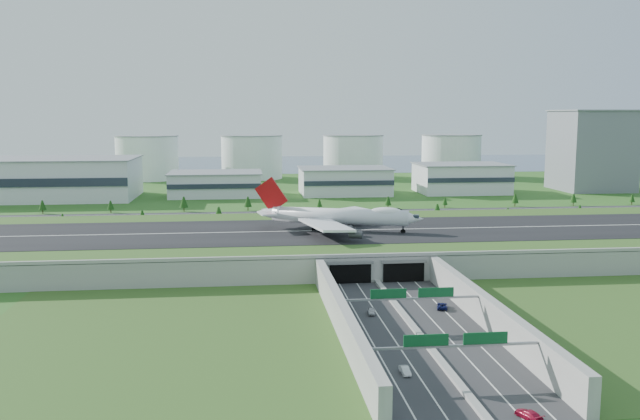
{
  "coord_description": "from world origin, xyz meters",
  "views": [
    {
      "loc": [
        -40.61,
        -254.24,
        52.21
      ],
      "look_at": [
        -8.56,
        35.0,
        11.31
      ],
      "focal_mm": 38.0,
      "sensor_mm": 36.0,
      "label": 1
    }
  ],
  "objects": [
    {
      "name": "ground",
      "position": [
        0.0,
        0.0,
        0.0
      ],
      "size": [
        1200.0,
        1200.0,
        0.0
      ],
      "primitive_type": "plane",
      "color": "#2A561A",
      "rests_on": "ground"
    },
    {
      "name": "airfield_deck",
      "position": [
        0.0,
        -0.09,
        4.12
      ],
      "size": [
        520.0,
        100.0,
        9.2
      ],
      "color": "gray",
      "rests_on": "ground"
    },
    {
      "name": "underpass_road",
      "position": [
        0.0,
        -99.42,
        3.43
      ],
      "size": [
        38.8,
        120.4,
        8.0
      ],
      "color": "#28282B",
      "rests_on": "ground"
    },
    {
      "name": "sign_gantry_near",
      "position": [
        0.0,
        -95.04,
        6.95
      ],
      "size": [
        38.7,
        0.7,
        9.8
      ],
      "color": "gray",
      "rests_on": "ground"
    },
    {
      "name": "sign_gantry_far",
      "position": [
        0.0,
        -130.04,
        6.95
      ],
      "size": [
        38.7,
        0.7,
        9.8
      ],
      "color": "gray",
      "rests_on": "ground"
    },
    {
      "name": "north_expressway",
      "position": [
        0.0,
        95.0,
        0.06
      ],
      "size": [
        560.0,
        36.0,
        0.12
      ],
      "primitive_type": "cube",
      "color": "#28282B",
      "rests_on": "ground"
    },
    {
      "name": "tree_row",
      "position": [
        8.51,
        94.97,
        4.62
      ],
      "size": [
        504.96,
        48.61,
        8.26
      ],
      "color": "#3D2819",
      "rests_on": "ground"
    },
    {
      "name": "hangar_west",
      "position": [
        -170.0,
        185.0,
        12.5
      ],
      "size": [
        120.0,
        60.0,
        25.0
      ],
      "primitive_type": "cube",
      "color": "silver",
      "rests_on": "ground"
    },
    {
      "name": "hangar_mid_a",
      "position": [
        -60.0,
        190.0,
        7.5
      ],
      "size": [
        58.0,
        42.0,
        15.0
      ],
      "primitive_type": "cube",
      "color": "silver",
      "rests_on": "ground"
    },
    {
      "name": "hangar_mid_b",
      "position": [
        25.0,
        190.0,
        8.5
      ],
      "size": [
        58.0,
        42.0,
        17.0
      ],
      "primitive_type": "cube",
      "color": "silver",
      "rests_on": "ground"
    },
    {
      "name": "hangar_mid_c",
      "position": [
        105.0,
        190.0,
        9.5
      ],
      "size": [
        58.0,
        42.0,
        19.0
      ],
      "primitive_type": "cube",
      "color": "silver",
      "rests_on": "ground"
    },
    {
      "name": "office_tower",
      "position": [
        200.0,
        195.0,
        27.5
      ],
      "size": [
        46.0,
        46.0,
        55.0
      ],
      "primitive_type": "cube",
      "color": "slate",
      "rests_on": "ground"
    },
    {
      "name": "fuel_tank_a",
      "position": [
        -120.0,
        310.0,
        17.5
      ],
      "size": [
        50.0,
        50.0,
        35.0
      ],
      "primitive_type": "cylinder",
      "color": "white",
      "rests_on": "ground"
    },
    {
      "name": "fuel_tank_b",
      "position": [
        -35.0,
        310.0,
        17.5
      ],
      "size": [
        50.0,
        50.0,
        35.0
      ],
      "primitive_type": "cylinder",
      "color": "white",
      "rests_on": "ground"
    },
    {
      "name": "fuel_tank_c",
      "position": [
        50.0,
        310.0,
        17.5
      ],
      "size": [
        50.0,
        50.0,
        35.0
      ],
      "primitive_type": "cylinder",
      "color": "white",
      "rests_on": "ground"
    },
    {
      "name": "fuel_tank_d",
      "position": [
        135.0,
        310.0,
        17.5
      ],
      "size": [
        50.0,
        50.0,
        35.0
      ],
      "primitive_type": "cylinder",
      "color": "white",
      "rests_on": "ground"
    },
    {
      "name": "bay_water",
      "position": [
        0.0,
        480.0,
        0.03
      ],
      "size": [
        1200.0,
        260.0,
        0.06
      ],
      "primitive_type": "cube",
      "color": "#3A4E6E",
      "rests_on": "ground"
    },
    {
      "name": "boeing_747",
      "position": [
        -5.33,
        0.06,
        13.8
      ],
      "size": [
        63.51,
        59.01,
        20.43
      ],
      "rotation": [
        0.0,
        0.0,
        -0.33
      ],
      "color": "white",
      "rests_on": "airfield_deck"
    },
    {
      "name": "car_0",
      "position": [
        -8.09,
        -83.97,
        0.96
      ],
      "size": [
        2.67,
        5.14,
        1.67
      ],
      "primitive_type": "imported",
      "rotation": [
        0.0,
        0.0,
        -0.15
      ],
      "color": "#B3B2B7",
      "rests_on": "ground"
    },
    {
      "name": "car_1",
      "position": [
        -8.98,
        -125.63,
        0.86
      ],
      "size": [
        1.71,
        4.56,
        1.49
      ],
      "primitive_type": "imported",
      "rotation": [
        0.0,
        0.0,
        0.03
      ],
      "color": "white",
      "rests_on": "ground"
    },
    {
      "name": "car_2",
      "position": [
        12.05,
        -80.79,
        0.93
      ],
      "size": [
        4.19,
        6.36,
        1.62
      ],
      "primitive_type": "imported",
      "rotation": [
        0.0,
        0.0,
        2.86
      ],
      "color": "#0D1244",
      "rests_on": "ground"
    },
    {
      "name": "car_3",
      "position": [
        7.47,
        -148.2,
        0.95
      ],
      "size": [
        4.0,
        6.15,
        1.66
      ],
      "primitive_type": "imported",
      "rotation": [
        0.0,
        0.0,
        3.46
      ],
      "color": "maroon",
      "rests_on": "ground"
    },
    {
      "name": "car_5",
      "position": [
        41.71,
        105.25,
        0.92
      ],
      "size": [
        5.08,
        2.64,
        1.59
      ],
      "primitive_type": "imported",
      "rotation": [
        0.0,
        0.0,
        -1.37
      ],
      "color": "black",
      "rests_on": "ground"
    },
    {
      "name": "car_7",
      "position": [
        -19.35,
        102.87,
        0.96
      ],
      "size": [
        6.04,
        3.13,
        1.67
      ],
      "primitive_type": "imported",
      "rotation": [
        0.0,
        0.0,
        -1.71
      ],
      "color": "white",
      "rests_on": "ground"
    }
  ]
}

